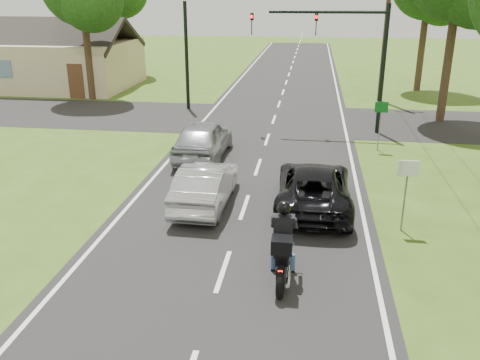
% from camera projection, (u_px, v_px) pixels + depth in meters
% --- Properties ---
extents(ground, '(140.00, 140.00, 0.00)m').
position_uv_depth(ground, '(223.00, 271.00, 12.51)').
color(ground, '#375016').
rests_on(ground, ground).
extents(road, '(8.00, 100.00, 0.01)m').
position_uv_depth(road, '(263.00, 152.00, 21.79)').
color(road, black).
rests_on(road, ground).
extents(cross_road, '(60.00, 7.00, 0.01)m').
position_uv_depth(cross_road, '(274.00, 119.00, 27.36)').
color(cross_road, black).
rests_on(cross_road, ground).
extents(motorcycle_rider, '(0.66, 2.33, 2.01)m').
position_uv_depth(motorcycle_rider, '(283.00, 250.00, 11.90)').
color(motorcycle_rider, black).
rests_on(motorcycle_rider, ground).
extents(dark_suv, '(2.29, 4.94, 1.37)m').
position_uv_depth(dark_suv, '(314.00, 187.00, 16.00)').
color(dark_suv, black).
rests_on(dark_suv, road).
extents(silver_sedan, '(1.51, 4.19, 1.37)m').
position_uv_depth(silver_sedan, '(206.00, 185.00, 16.16)').
color(silver_sedan, silver).
rests_on(silver_sedan, road).
extents(silver_suv, '(1.93, 4.69, 1.59)m').
position_uv_depth(silver_suv, '(203.00, 139.00, 20.84)').
color(silver_suv, '#9EA2A6').
rests_on(silver_suv, road).
extents(traffic_signal, '(6.38, 0.44, 6.00)m').
position_uv_depth(traffic_signal, '(344.00, 45.00, 23.62)').
color(traffic_signal, black).
rests_on(traffic_signal, ground).
extents(signal_pole_far, '(0.20, 0.20, 6.00)m').
position_uv_depth(signal_pole_far, '(187.00, 57.00, 28.86)').
color(signal_pole_far, black).
rests_on(signal_pole_far, ground).
extents(utility_pole_far, '(1.60, 0.28, 10.00)m').
position_uv_depth(utility_pole_far, '(387.00, 16.00, 30.34)').
color(utility_pole_far, '#523525').
rests_on(utility_pole_far, ground).
extents(sign_white, '(0.55, 0.07, 2.12)m').
position_uv_depth(sign_white, '(407.00, 178.00, 14.10)').
color(sign_white, slate).
rests_on(sign_white, ground).
extents(sign_green, '(0.55, 0.07, 2.12)m').
position_uv_depth(sign_green, '(381.00, 114.00, 21.50)').
color(sign_green, slate).
rests_on(sign_green, ground).
extents(house, '(10.20, 8.00, 4.84)m').
position_uv_depth(house, '(60.00, 62.00, 36.28)').
color(house, tan).
rests_on(house, ground).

